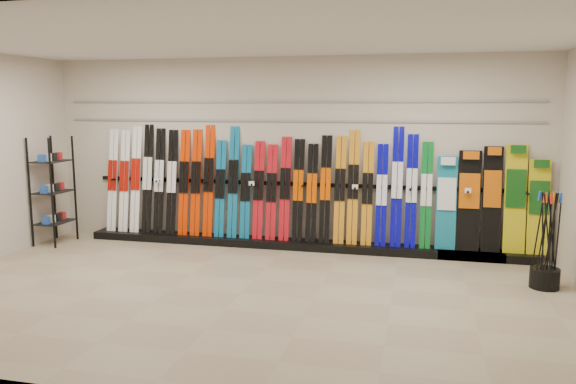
# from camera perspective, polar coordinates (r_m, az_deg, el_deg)

# --- Properties ---
(floor) EXTENTS (8.00, 8.00, 0.00)m
(floor) POSITION_cam_1_polar(r_m,az_deg,el_deg) (6.89, -4.80, -10.23)
(floor) COLOR tan
(floor) RESTS_ON ground
(back_wall) EXTENTS (8.00, 0.00, 8.00)m
(back_wall) POSITION_cam_1_polar(r_m,az_deg,el_deg) (8.96, 0.05, 4.04)
(back_wall) COLOR beige
(back_wall) RESTS_ON floor
(ceiling) EXTENTS (8.00, 8.00, 0.00)m
(ceiling) POSITION_cam_1_polar(r_m,az_deg,el_deg) (6.56, -5.14, 15.39)
(ceiling) COLOR silver
(ceiling) RESTS_ON back_wall
(ski_rack_base) EXTENTS (8.00, 0.40, 0.12)m
(ski_rack_base) POSITION_cam_1_polar(r_m,az_deg,el_deg) (8.93, 1.13, -5.35)
(ski_rack_base) COLOR black
(ski_rack_base) RESTS_ON floor
(skis) EXTENTS (5.38, 0.30, 1.83)m
(skis) POSITION_cam_1_polar(r_m,az_deg,el_deg) (9.01, -3.17, 0.57)
(skis) COLOR white
(skis) RESTS_ON ski_rack_base
(snowboards) EXTENTS (1.58, 0.24, 1.56)m
(snowboards) POSITION_cam_1_polar(r_m,az_deg,el_deg) (8.72, 20.00, -0.93)
(snowboards) COLOR #14728C
(snowboards) RESTS_ON ski_rack_base
(accessory_rack) EXTENTS (0.40, 0.60, 1.74)m
(accessory_rack) POSITION_cam_1_polar(r_m,az_deg,el_deg) (9.88, -22.78, 0.14)
(accessory_rack) COLOR black
(accessory_rack) RESTS_ON floor
(pole_bin) EXTENTS (0.36, 0.36, 0.25)m
(pole_bin) POSITION_cam_1_polar(r_m,az_deg,el_deg) (7.72, 24.60, -7.96)
(pole_bin) COLOR black
(pole_bin) RESTS_ON floor
(ski_poles) EXTENTS (0.30, 0.32, 1.18)m
(ski_poles) POSITION_cam_1_polar(r_m,az_deg,el_deg) (7.59, 24.88, -4.46)
(ski_poles) COLOR black
(ski_poles) RESTS_ON pole_bin
(slatwall_rail_0) EXTENTS (7.60, 0.02, 0.03)m
(slatwall_rail_0) POSITION_cam_1_polar(r_m,az_deg,el_deg) (8.91, 0.02, 7.23)
(slatwall_rail_0) COLOR gray
(slatwall_rail_0) RESTS_ON back_wall
(slatwall_rail_1) EXTENTS (7.60, 0.02, 0.03)m
(slatwall_rail_1) POSITION_cam_1_polar(r_m,az_deg,el_deg) (8.91, 0.02, 9.16)
(slatwall_rail_1) COLOR gray
(slatwall_rail_1) RESTS_ON back_wall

